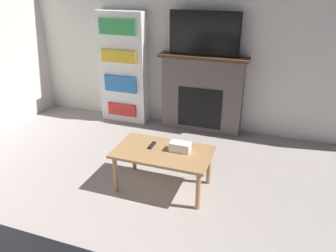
% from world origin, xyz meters
% --- Properties ---
extents(wall_back, '(6.60, 0.06, 2.70)m').
position_xyz_m(wall_back, '(0.00, 4.35, 1.35)').
color(wall_back, silver).
rests_on(wall_back, ground_plane).
extents(fireplace, '(1.30, 0.28, 1.15)m').
position_xyz_m(fireplace, '(-0.01, 4.21, 0.58)').
color(fireplace, '#605651').
rests_on(fireplace, ground_plane).
extents(tv, '(1.00, 0.03, 0.61)m').
position_xyz_m(tv, '(-0.01, 4.19, 1.45)').
color(tv, black).
rests_on(tv, fireplace).
extents(coffee_table, '(1.04, 0.60, 0.46)m').
position_xyz_m(coffee_table, '(-0.02, 2.57, 0.40)').
color(coffee_table, '#A87A4C').
rests_on(coffee_table, ground_plane).
extents(tissue_box, '(0.22, 0.12, 0.10)m').
position_xyz_m(tissue_box, '(0.15, 2.63, 0.51)').
color(tissue_box, white).
rests_on(tissue_box, coffee_table).
extents(remote_control, '(0.04, 0.15, 0.02)m').
position_xyz_m(remote_control, '(-0.17, 2.63, 0.47)').
color(remote_control, black).
rests_on(remote_control, coffee_table).
extents(bookshelf, '(0.76, 0.29, 1.71)m').
position_xyz_m(bookshelf, '(-1.27, 4.19, 0.86)').
color(bookshelf, white).
rests_on(bookshelf, ground_plane).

